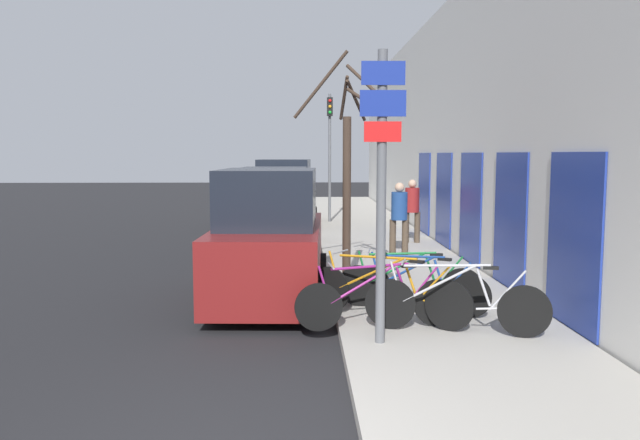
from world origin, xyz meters
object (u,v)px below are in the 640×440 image
(parked_car_2, at_px, (285,198))
(traffic_light, at_px, (330,140))
(bicycle_2, at_px, (386,293))
(bicycle_4, at_px, (410,284))
(parked_car_1, at_px, (274,215))
(signpost, at_px, (381,186))
(street_tree, at_px, (348,176))
(bicycle_0, at_px, (456,303))
(bicycle_1, at_px, (379,301))
(pedestrian_far, at_px, (412,206))
(parked_car_0, at_px, (269,242))
(pedestrian_near, at_px, (399,213))
(bicycle_3, at_px, (419,287))

(parked_car_2, distance_m, traffic_light, 2.63)
(bicycle_2, height_order, traffic_light, traffic_light)
(bicycle_4, bearing_deg, parked_car_1, 31.07)
(bicycle_4, bearing_deg, signpost, 169.36)
(traffic_light, bearing_deg, street_tree, -90.80)
(bicycle_0, distance_m, bicycle_1, 1.04)
(bicycle_0, height_order, parked_car_1, parked_car_1)
(bicycle_2, height_order, pedestrian_far, pedestrian_far)
(bicycle_1, height_order, bicycle_2, bicycle_2)
(street_tree, bearing_deg, parked_car_2, 98.09)
(parked_car_2, bearing_deg, parked_car_1, -87.91)
(bicycle_1, xyz_separation_m, traffic_light, (-0.07, 13.70, 2.49))
(bicycle_0, relative_size, parked_car_0, 0.54)
(parked_car_1, bearing_deg, pedestrian_near, -18.89)
(parked_car_0, xyz_separation_m, parked_car_2, (-0.02, 10.58, 0.04))
(signpost, relative_size, parked_car_2, 0.88)
(bicycle_0, xyz_separation_m, bicycle_2, (-0.86, 0.65, 0.00))
(bicycle_0, relative_size, pedestrian_near, 1.38)
(traffic_light, bearing_deg, parked_car_2, -154.51)
(bicycle_1, bearing_deg, signpost, 167.88)
(bicycle_2, xyz_separation_m, pedestrian_far, (1.78, 7.97, 0.58))
(bicycle_0, xyz_separation_m, traffic_light, (-1.08, 13.95, 2.47))
(parked_car_1, height_order, pedestrian_near, parked_car_1)
(bicycle_4, xyz_separation_m, parked_car_0, (-2.25, 1.22, 0.49))
(signpost, height_order, bicycle_1, signpost)
(pedestrian_far, height_order, street_tree, street_tree)
(parked_car_2, xyz_separation_m, street_tree, (1.42, -10.02, 1.10))
(traffic_light, bearing_deg, bicycle_2, -89.04)
(bicycle_0, height_order, parked_car_0, parked_car_0)
(street_tree, relative_size, traffic_light, 0.95)
(bicycle_0, bearing_deg, parked_car_2, 26.62)
(bicycle_3, xyz_separation_m, parked_car_2, (-2.38, 12.01, 0.54))
(parked_car_1, xyz_separation_m, pedestrian_far, (3.71, 0.83, 0.14))
(bicycle_4, bearing_deg, parked_car_0, 71.92)
(bicycle_0, bearing_deg, pedestrian_near, 12.98)
(bicycle_2, relative_size, pedestrian_near, 1.27)
(bicycle_1, relative_size, bicycle_2, 1.06)
(parked_car_2, bearing_deg, bicycle_1, -79.28)
(signpost, height_order, parked_car_0, signpost)
(bicycle_0, bearing_deg, traffic_light, 19.68)
(signpost, bearing_deg, parked_car_0, 117.48)
(bicycle_0, distance_m, traffic_light, 14.21)
(signpost, distance_m, street_tree, 3.57)
(bicycle_4, bearing_deg, traffic_light, 13.64)
(pedestrian_near, bearing_deg, street_tree, 79.73)
(parked_car_2, distance_m, pedestrian_far, 5.81)
(bicycle_2, relative_size, bicycle_4, 0.98)
(street_tree, bearing_deg, bicycle_3, -64.26)
(parked_car_0, bearing_deg, pedestrian_near, 56.51)
(parked_car_1, bearing_deg, bicycle_0, -68.22)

